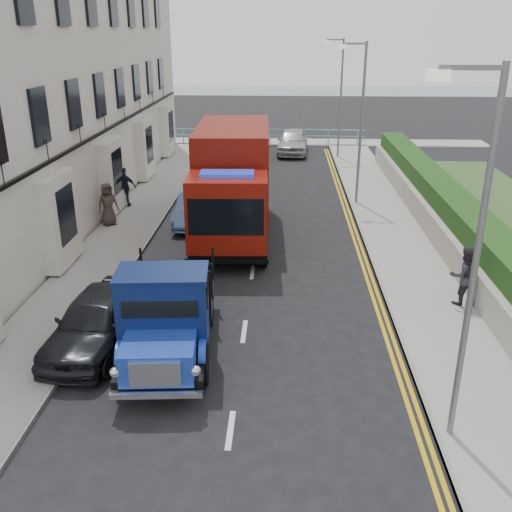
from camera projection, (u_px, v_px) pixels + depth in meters
name	position (u px, v px, depth m)	size (l,w,h in m)	color
ground	(238.00, 374.00, 13.22)	(120.00, 120.00, 0.00)	black
pavement_west	(121.00, 237.00, 21.79)	(2.40, 38.00, 0.12)	gray
pavement_east	(398.00, 241.00, 21.31)	(2.60, 38.00, 0.12)	gray
promenade	(270.00, 142.00, 40.12)	(30.00, 2.50, 0.12)	gray
sea_plane	(277.00, 96.00, 68.91)	(120.00, 120.00, 0.00)	slate
terrace_west	(28.00, 37.00, 23.07)	(6.31, 30.20, 14.25)	silver
garden_east	(453.00, 221.00, 20.92)	(1.45, 28.00, 1.75)	#B2AD9E
seafront_railing	(270.00, 137.00, 39.18)	(13.00, 0.08, 1.11)	#59B2A5
lamp_near	(471.00, 247.00, 9.70)	(1.23, 0.18, 7.00)	slate
lamp_mid	(359.00, 115.00, 24.55)	(1.23, 0.18, 7.00)	slate
lamp_far	(339.00, 92.00, 33.83)	(1.23, 0.18, 7.00)	slate
bedford_lorry	(166.00, 322.00, 13.25)	(2.41, 5.25, 2.42)	black
red_lorry	(232.00, 180.00, 21.39)	(2.91, 7.88, 4.08)	black
parked_car_front	(97.00, 320.00, 14.17)	(1.69, 4.20, 1.43)	black
parked_car_mid	(196.00, 208.00, 23.30)	(1.33, 3.83, 1.26)	#4C6BA3
parked_car_rear	(203.00, 193.00, 25.42)	(1.78, 4.38, 1.27)	#9D9CA1
seafront_car_left	(234.00, 142.00, 36.35)	(2.57, 5.57, 1.55)	black
seafront_car_right	(293.00, 141.00, 36.48)	(1.85, 4.59, 1.56)	#ACACB1
pedestrian_east_far	(464.00, 276.00, 16.06)	(0.84, 0.66, 1.73)	#2C2831
pedestrian_west_near	(125.00, 187.00, 25.06)	(1.02, 0.43, 1.74)	black
pedestrian_west_far	(108.00, 204.00, 22.66)	(0.83, 0.54, 1.71)	#3C2F2B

